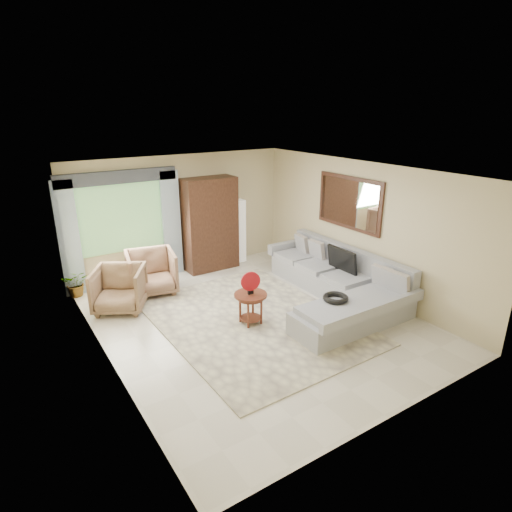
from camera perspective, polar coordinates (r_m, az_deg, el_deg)
ground at (r=7.64m, az=-0.14°, el=-8.53°), size 6.00×6.00×0.00m
area_rug at (r=7.62m, az=-0.49°, el=-8.55°), size 3.06×4.05×0.02m
sectional_sofa at (r=8.41m, az=10.80°, el=-4.03°), size 2.30×3.46×0.90m
tv_screen at (r=8.55m, az=11.40°, el=-0.51°), size 0.14×0.74×0.48m
garden_hose at (r=7.30m, az=10.57°, el=-5.51°), size 0.43×0.43×0.09m
coffee_table at (r=7.39m, az=-0.72°, el=-6.97°), size 0.57×0.57×0.57m
red_disc at (r=7.18m, az=-0.74°, el=-3.40°), size 0.33×0.11×0.34m
armchair_left at (r=8.24m, az=-17.75°, el=-4.21°), size 1.21×1.22×0.82m
armchair_right at (r=8.81m, az=-13.75°, el=-2.11°), size 1.10×1.12×0.86m
potted_plant at (r=9.17m, az=-22.82°, el=-3.32°), size 0.61×0.57×0.55m
armoire at (r=9.72m, az=-6.17°, el=4.24°), size 1.20×0.55×2.10m
floor_lamp at (r=10.22m, az=-2.27°, el=3.35°), size 0.24×0.24×1.50m
window at (r=9.20m, az=-17.58°, el=4.81°), size 1.80×0.04×1.40m
curtain_left at (r=8.98m, az=-23.67°, el=2.04°), size 0.40×0.08×2.30m
curtain_right at (r=9.50m, az=-11.20°, el=4.24°), size 0.40×0.08×2.30m
valance at (r=8.97m, az=-18.01°, el=9.97°), size 2.40×0.12×0.26m
wall_mirror at (r=8.78m, az=12.28°, el=6.95°), size 0.05×1.70×1.05m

